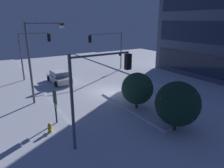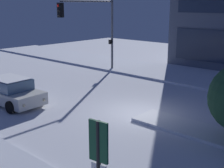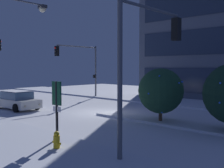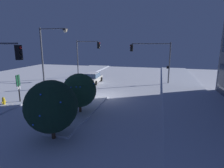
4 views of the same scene
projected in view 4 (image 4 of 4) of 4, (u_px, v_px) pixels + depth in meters
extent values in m
plane|color=silver|center=(103.00, 96.00, 20.40)|extent=(52.00, 52.00, 0.00)
cube|color=silver|center=(32.00, 90.00, 22.59)|extent=(52.00, 5.20, 0.14)
cube|color=silver|center=(190.00, 102.00, 18.18)|extent=(52.00, 5.20, 0.14)
cube|color=silver|center=(84.00, 111.00, 15.74)|extent=(9.00, 1.80, 0.14)
cube|color=silver|center=(93.00, 79.00, 27.11)|extent=(4.44, 2.05, 0.66)
cube|color=slate|center=(92.00, 75.00, 26.98)|extent=(2.43, 1.78, 0.60)
cube|color=white|center=(92.00, 73.00, 26.91)|extent=(2.25, 1.66, 0.04)
sphere|color=#F9E5B2|center=(92.00, 83.00, 24.89)|extent=(0.16, 0.16, 0.16)
sphere|color=#F9E5B2|center=(83.00, 82.00, 25.14)|extent=(0.16, 0.16, 0.16)
cylinder|color=black|center=(96.00, 83.00, 25.59)|extent=(0.67, 0.25, 0.66)
cylinder|color=black|center=(83.00, 82.00, 25.97)|extent=(0.67, 0.25, 0.66)
cylinder|color=black|center=(101.00, 79.00, 28.34)|extent=(0.67, 0.25, 0.66)
cylinder|color=black|center=(90.00, 79.00, 28.72)|extent=(0.67, 0.25, 0.66)
cube|color=black|center=(19.00, 53.00, 12.50)|extent=(0.32, 0.36, 1.00)
sphere|color=red|center=(21.00, 48.00, 12.38)|extent=(0.20, 0.20, 0.20)
sphere|color=black|center=(21.00, 53.00, 12.45)|extent=(0.20, 0.20, 0.20)
sphere|color=black|center=(22.00, 57.00, 12.52)|extent=(0.20, 0.20, 0.20)
cylinder|color=#565960|center=(169.00, 64.00, 25.80)|extent=(0.18, 0.18, 5.85)
cylinder|color=#565960|center=(151.00, 44.00, 25.87)|extent=(0.12, 5.35, 0.12)
cube|color=black|center=(132.00, 48.00, 26.65)|extent=(0.32, 0.36, 1.00)
sphere|color=red|center=(130.00, 46.00, 26.63)|extent=(0.20, 0.20, 0.20)
sphere|color=black|center=(130.00, 48.00, 26.70)|extent=(0.20, 0.20, 0.20)
sphere|color=black|center=(130.00, 50.00, 26.77)|extent=(0.20, 0.20, 0.20)
cube|color=black|center=(168.00, 67.00, 25.97)|extent=(0.20, 0.24, 0.36)
cylinder|color=#565960|center=(78.00, 59.00, 30.37)|extent=(0.18, 0.18, 6.18)
cylinder|color=#565960|center=(88.00, 41.00, 29.30)|extent=(0.12, 3.66, 0.12)
cube|color=black|center=(99.00, 45.00, 28.98)|extent=(0.32, 0.36, 1.00)
sphere|color=red|center=(100.00, 43.00, 28.87)|extent=(0.20, 0.20, 0.20)
sphere|color=black|center=(100.00, 45.00, 28.94)|extent=(0.20, 0.20, 0.20)
sphere|color=black|center=(100.00, 47.00, 29.01)|extent=(0.20, 0.20, 0.20)
cylinder|color=#565960|center=(42.00, 60.00, 22.16)|extent=(0.20, 0.20, 7.48)
cylinder|color=#565960|center=(52.00, 29.00, 21.03)|extent=(0.16, 3.19, 0.10)
cube|color=#333338|center=(65.00, 29.00, 20.69)|extent=(0.56, 0.36, 0.20)
sphere|color=#F9E5B2|center=(65.00, 31.00, 20.72)|extent=(0.44, 0.44, 0.44)
cylinder|color=gold|center=(4.00, 102.00, 17.22)|extent=(0.26, 0.26, 0.65)
sphere|color=gold|center=(3.00, 98.00, 17.13)|extent=(0.22, 0.22, 0.22)
cylinder|color=gold|center=(5.00, 101.00, 17.38)|extent=(0.12, 0.10, 0.10)
cylinder|color=gold|center=(2.00, 103.00, 17.04)|extent=(0.12, 0.10, 0.10)
cylinder|color=black|center=(19.00, 89.00, 17.85)|extent=(0.12, 0.12, 2.77)
cube|color=#144C2D|center=(18.00, 80.00, 17.66)|extent=(0.55, 0.13, 1.07)
cube|color=white|center=(19.00, 88.00, 17.82)|extent=(0.44, 0.11, 0.24)
cylinder|color=#473323|center=(80.00, 109.00, 15.36)|extent=(0.22, 0.22, 0.80)
sphere|color=#1E4228|center=(80.00, 90.00, 15.02)|extent=(2.75, 2.75, 2.75)
sphere|color=blue|center=(80.00, 87.00, 13.69)|extent=(0.10, 0.10, 0.10)
sphere|color=blue|center=(76.00, 87.00, 13.66)|extent=(0.10, 0.10, 0.10)
sphere|color=blue|center=(71.00, 87.00, 13.71)|extent=(0.10, 0.10, 0.10)
sphere|color=blue|center=(85.00, 102.00, 15.89)|extent=(0.10, 0.10, 0.10)
sphere|color=blue|center=(94.00, 84.00, 14.59)|extent=(0.10, 0.10, 0.10)
sphere|color=blue|center=(66.00, 80.00, 14.58)|extent=(0.10, 0.10, 0.10)
sphere|color=blue|center=(72.00, 106.00, 15.00)|extent=(0.10, 0.10, 0.10)
sphere|color=blue|center=(64.00, 90.00, 15.30)|extent=(0.10, 0.10, 0.10)
cylinder|color=#473323|center=(53.00, 133.00, 11.29)|extent=(0.22, 0.22, 0.73)
sphere|color=black|center=(51.00, 106.00, 10.93)|extent=(3.14, 3.14, 3.14)
sphere|color=blue|center=(40.00, 116.00, 9.37)|extent=(0.10, 0.10, 0.10)
sphere|color=blue|center=(62.00, 88.00, 12.08)|extent=(0.10, 0.10, 0.10)
sphere|color=blue|center=(31.00, 108.00, 11.52)|extent=(0.10, 0.10, 0.10)
sphere|color=blue|center=(31.00, 94.00, 11.32)|extent=(0.10, 0.10, 0.10)
sphere|color=blue|center=(61.00, 102.00, 9.67)|extent=(0.10, 0.10, 0.10)
sphere|color=blue|center=(41.00, 95.00, 9.55)|extent=(0.10, 0.10, 0.10)
sphere|color=blue|center=(33.00, 125.00, 9.70)|extent=(0.10, 0.10, 0.10)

